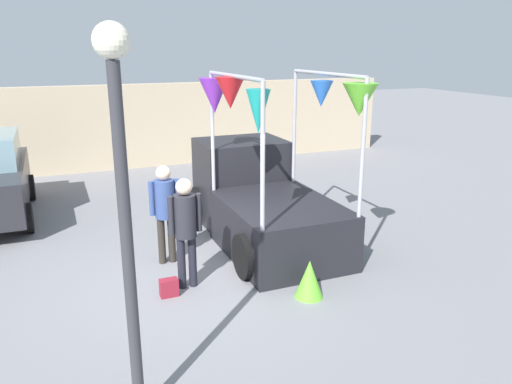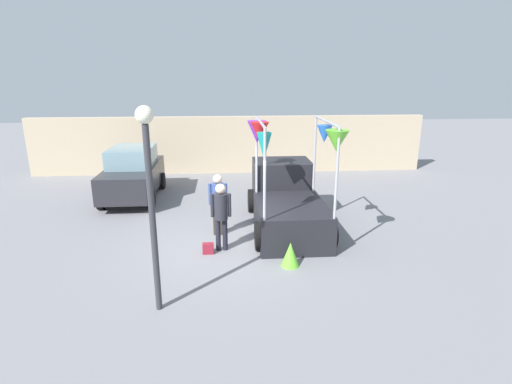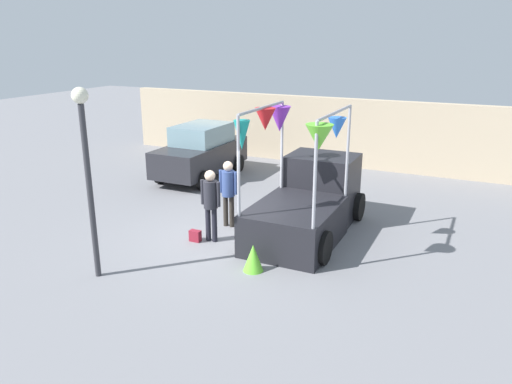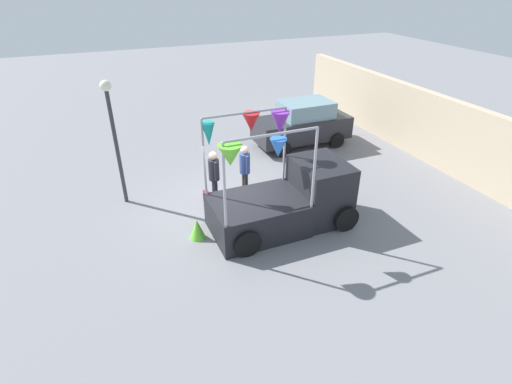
{
  "view_description": "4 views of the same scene",
  "coord_description": "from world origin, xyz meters",
  "px_view_note": "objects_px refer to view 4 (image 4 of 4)",
  "views": [
    {
      "loc": [
        -2.13,
        -7.47,
        3.72
      ],
      "look_at": [
        1.23,
        0.71,
        1.13
      ],
      "focal_mm": 35.0,
      "sensor_mm": 36.0,
      "label": 1
    },
    {
      "loc": [
        -0.23,
        -9.98,
        4.42
      ],
      "look_at": [
        0.59,
        0.5,
        1.32
      ],
      "focal_mm": 28.0,
      "sensor_mm": 36.0,
      "label": 2
    },
    {
      "loc": [
        5.51,
        -10.15,
        4.85
      ],
      "look_at": [
        0.63,
        0.12,
        1.27
      ],
      "focal_mm": 35.0,
      "sensor_mm": 36.0,
      "label": 3
    },
    {
      "loc": [
        10.36,
        -3.37,
        6.65
      ],
      "look_at": [
        1.28,
        0.41,
        1.11
      ],
      "focal_mm": 28.0,
      "sensor_mm": 36.0,
      "label": 4
    }
  ],
  "objects_px": {
    "person_customer": "(214,173)",
    "person_vendor": "(245,166)",
    "vendor_truck": "(290,197)",
    "parked_car": "(302,124)",
    "street_lamp": "(113,127)",
    "folded_kite_bundle_lime": "(197,229)",
    "handbag": "(206,195)"
  },
  "relations": [
    {
      "from": "handbag",
      "to": "street_lamp",
      "type": "distance_m",
      "value": 3.56
    },
    {
      "from": "person_customer",
      "to": "folded_kite_bundle_lime",
      "type": "relative_size",
      "value": 2.99
    },
    {
      "from": "handbag",
      "to": "person_customer",
      "type": "bearing_deg",
      "value": 29.74
    },
    {
      "from": "street_lamp",
      "to": "person_customer",
      "type": "bearing_deg",
      "value": 65.33
    },
    {
      "from": "person_vendor",
      "to": "handbag",
      "type": "bearing_deg",
      "value": -101.66
    },
    {
      "from": "parked_car",
      "to": "street_lamp",
      "type": "distance_m",
      "value": 7.98
    },
    {
      "from": "parked_car",
      "to": "street_lamp",
      "type": "height_order",
      "value": "street_lamp"
    },
    {
      "from": "vendor_truck",
      "to": "handbag",
      "type": "xyz_separation_m",
      "value": [
        -2.27,
        -1.88,
        -0.75
      ]
    },
    {
      "from": "street_lamp",
      "to": "folded_kite_bundle_lime",
      "type": "xyz_separation_m",
      "value": [
        2.86,
        1.61,
        -2.26
      ]
    },
    {
      "from": "parked_car",
      "to": "folded_kite_bundle_lime",
      "type": "bearing_deg",
      "value": -50.41
    },
    {
      "from": "vendor_truck",
      "to": "parked_car",
      "type": "height_order",
      "value": "vendor_truck"
    },
    {
      "from": "person_vendor",
      "to": "handbag",
      "type": "relative_size",
      "value": 6.33
    },
    {
      "from": "parked_car",
      "to": "person_customer",
      "type": "height_order",
      "value": "parked_car"
    },
    {
      "from": "parked_car",
      "to": "person_vendor",
      "type": "height_order",
      "value": "parked_car"
    },
    {
      "from": "person_customer",
      "to": "person_vendor",
      "type": "distance_m",
      "value": 1.07
    },
    {
      "from": "person_customer",
      "to": "person_vendor",
      "type": "height_order",
      "value": "person_customer"
    },
    {
      "from": "parked_car",
      "to": "vendor_truck",
      "type": "bearing_deg",
      "value": -31.79
    },
    {
      "from": "person_customer",
      "to": "handbag",
      "type": "height_order",
      "value": "person_customer"
    },
    {
      "from": "vendor_truck",
      "to": "parked_car",
      "type": "relative_size",
      "value": 1.04
    },
    {
      "from": "parked_car",
      "to": "handbag",
      "type": "height_order",
      "value": "parked_car"
    },
    {
      "from": "parked_car",
      "to": "handbag",
      "type": "relative_size",
      "value": 14.29
    },
    {
      "from": "person_customer",
      "to": "handbag",
      "type": "xyz_separation_m",
      "value": [
        -0.35,
        -0.2,
        -0.96
      ]
    },
    {
      "from": "person_customer",
      "to": "handbag",
      "type": "bearing_deg",
      "value": -150.26
    },
    {
      "from": "vendor_truck",
      "to": "folded_kite_bundle_lime",
      "type": "distance_m",
      "value": 2.79
    },
    {
      "from": "parked_car",
      "to": "person_vendor",
      "type": "distance_m",
      "value": 4.97
    },
    {
      "from": "person_customer",
      "to": "street_lamp",
      "type": "distance_m",
      "value": 3.27
    },
    {
      "from": "parked_car",
      "to": "handbag",
      "type": "bearing_deg",
      "value": -60.2
    },
    {
      "from": "person_customer",
      "to": "street_lamp",
      "type": "height_order",
      "value": "street_lamp"
    },
    {
      "from": "person_vendor",
      "to": "street_lamp",
      "type": "relative_size",
      "value": 0.45
    },
    {
      "from": "person_vendor",
      "to": "vendor_truck",
      "type": "bearing_deg",
      "value": 16.98
    },
    {
      "from": "vendor_truck",
      "to": "street_lamp",
      "type": "distance_m",
      "value": 5.6
    },
    {
      "from": "folded_kite_bundle_lime",
      "to": "parked_car",
      "type": "bearing_deg",
      "value": 129.59
    }
  ]
}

